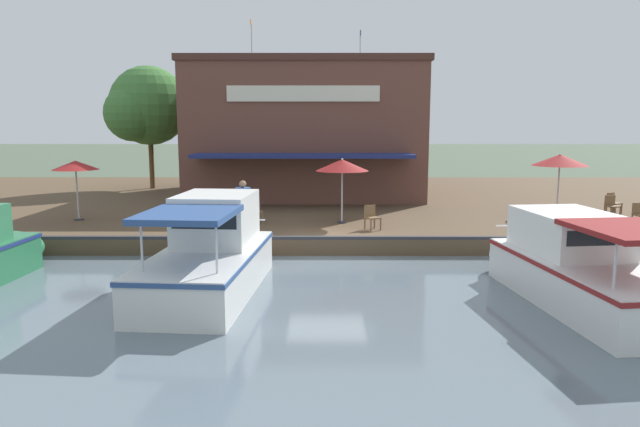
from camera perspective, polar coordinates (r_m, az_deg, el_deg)
name	(u,v)px	position (r m, az deg, el deg)	size (l,w,h in m)	color
ground_plane	(327,258)	(18.35, 0.68, -4.50)	(220.00, 220.00, 0.00)	#4C5B47
quay_deck	(325,203)	(29.12, 0.48, 1.09)	(22.00, 56.00, 0.60)	brown
quay_edge_fender	(327,238)	(18.31, 0.68, -2.44)	(0.20, 50.40, 0.10)	#2D2D33
waterfront_restaurant	(306,129)	(30.87, -1.39, 8.40)	(11.65, 11.63, 9.06)	brown
patio_umbrella_mid_patio_left	(342,165)	(21.11, 2.23, 4.84)	(1.97, 1.97, 2.42)	#B7B7B7
patio_umbrella_back_row	(560,160)	(24.87, 22.87, 4.94)	(2.19, 2.19, 2.51)	#B7B7B7
patio_umbrella_by_entrance	(75,165)	(23.68, -23.26, 4.43)	(1.72, 1.72, 2.33)	#B7B7B7
cafe_chair_far_corner_seat	(255,210)	(21.53, -6.50, 0.36)	(0.58, 0.58, 0.85)	brown
cafe_chair_facing_river	(640,213)	(23.58, 29.35, 0.01)	(0.52, 0.52, 0.85)	brown
cafe_chair_beside_entrance	(613,202)	(26.59, 27.24, 1.04)	(0.59, 0.59, 0.85)	brown
cafe_chair_under_first_umbrella	(612,205)	(25.59, 27.14, 0.78)	(0.50, 0.50, 0.85)	brown
cafe_chair_back_row_seat	(372,216)	(20.05, 5.19, -0.25)	(0.59, 0.59, 0.85)	brown
person_at_quay_edge	(243,200)	(19.21, -7.70, 1.33)	(0.51, 0.51, 1.81)	orange
motorboat_nearest_quay	(214,253)	(15.06, -10.54, -3.95)	(6.78, 2.79, 2.38)	white
motorboat_second_along	(573,266)	(15.13, 24.01, -4.79)	(7.01, 3.08, 2.10)	white
mooring_post	(546,223)	(19.86, 21.67, -0.88)	(0.22, 0.22, 0.97)	#473323
tree_downstream_bank	(145,108)	(34.18, -17.11, 10.09)	(4.68, 4.46, 6.95)	brown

